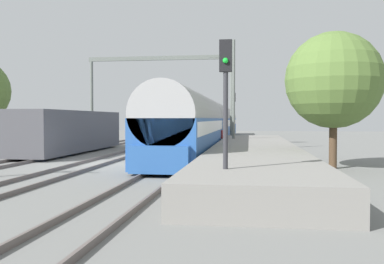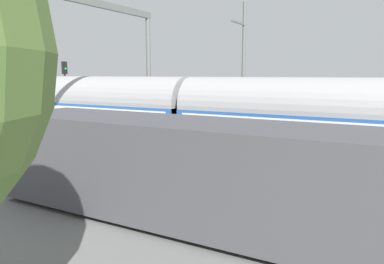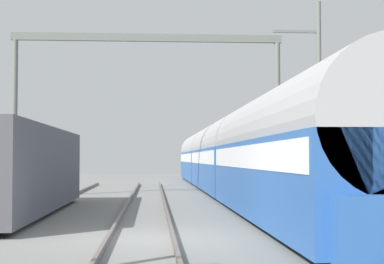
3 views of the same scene
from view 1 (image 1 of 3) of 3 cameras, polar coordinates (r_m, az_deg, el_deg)
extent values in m
plane|color=slate|center=(22.62, -12.64, -4.17)|extent=(120.00, 120.00, 0.00)
cube|color=#5D534F|center=(24.81, -23.63, -3.56)|extent=(0.08, 60.00, 0.16)
cube|color=#5D534F|center=(24.10, -20.71, -3.69)|extent=(0.08, 60.00, 0.16)
cube|color=#5D534F|center=(22.87, -14.33, -3.91)|extent=(0.08, 60.00, 0.16)
cube|color=#5D534F|center=(22.37, -10.92, -4.02)|extent=(0.08, 60.00, 0.16)
cube|color=#5D534F|center=(21.62, -3.64, -4.19)|extent=(0.08, 60.00, 0.16)
cube|color=#5D534F|center=(21.39, 0.14, -4.25)|extent=(0.08, 60.00, 0.16)
cube|color=gray|center=(23.16, 8.44, -2.89)|extent=(4.40, 28.00, 0.90)
cube|color=#28569E|center=(24.83, -0.44, -0.68)|extent=(2.90, 16.00, 2.20)
cube|color=white|center=(24.81, -0.44, 0.77)|extent=(2.93, 15.36, 0.64)
cylinder|color=#9E9E9E|center=(24.81, -0.44, 2.32)|extent=(2.84, 16.00, 2.84)
cube|color=#28569E|center=(41.07, 2.82, 0.30)|extent=(2.90, 16.00, 2.20)
cube|color=white|center=(41.06, 2.82, 1.18)|extent=(2.93, 15.36, 0.64)
cylinder|color=#9E9E9E|center=(41.06, 2.82, 2.12)|extent=(2.84, 16.00, 2.84)
cube|color=#28569E|center=(57.37, 4.23, 0.73)|extent=(2.90, 16.00, 2.20)
cube|color=white|center=(57.36, 4.23, 1.36)|extent=(2.93, 15.36, 0.64)
cylinder|color=#9E9E9E|center=(57.36, 4.23, 2.02)|extent=(2.84, 16.00, 2.84)
cube|color=#28569E|center=(16.76, -4.47, -3.77)|extent=(2.40, 0.50, 1.10)
cube|color=#47474C|center=(30.08, -16.11, 0.16)|extent=(2.80, 13.00, 2.70)
cube|color=black|center=(30.15, -16.09, -2.31)|extent=(2.52, 11.96, 0.10)
cylinder|color=#242424|center=(31.48, 3.79, -1.68)|extent=(0.19, 0.19, 0.85)
cube|color=maroon|center=(31.44, 3.80, -0.32)|extent=(0.42, 0.27, 0.64)
sphere|color=tan|center=(31.43, 3.80, 0.48)|extent=(0.24, 0.24, 0.24)
cylinder|color=#2D2D33|center=(12.06, 4.55, -0.59)|extent=(0.14, 0.14, 3.67)
cube|color=black|center=(12.18, 4.58, 10.21)|extent=(0.36, 0.20, 0.90)
sphere|color=#19D133|center=(12.04, 4.54, 9.59)|extent=(0.16, 0.16, 0.16)
cylinder|color=#2D2D33|center=(44.04, 5.66, 1.43)|extent=(0.14, 0.14, 4.11)
cube|color=black|center=(44.10, 5.67, 4.69)|extent=(0.36, 0.20, 0.90)
sphere|color=#19D133|center=(43.98, 5.66, 4.60)|extent=(0.16, 0.16, 0.16)
cylinder|color=#5E6560|center=(39.35, -13.38, 3.82)|extent=(0.28, 0.28, 7.50)
cylinder|color=#5E6560|center=(36.74, 5.37, 4.00)|extent=(0.28, 0.28, 7.50)
cube|color=#5E6560|center=(37.89, -4.35, 9.91)|extent=(13.03, 0.24, 0.36)
cylinder|color=#5E6560|center=(30.58, 5.64, 4.92)|extent=(0.20, 0.20, 8.00)
cube|color=#5E6560|center=(30.90, 3.96, 10.11)|extent=(1.80, 0.10, 0.10)
cylinder|color=#4C3826|center=(20.74, 18.50, -1.37)|extent=(0.36, 0.36, 2.45)
sphere|color=#537033|center=(20.79, 18.58, 6.64)|extent=(4.47, 4.47, 4.47)
camera|label=2|loc=(31.05, -34.45, 4.80)|focal=34.51mm
camera|label=3|loc=(10.03, -41.45, -1.46)|focal=58.69mm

